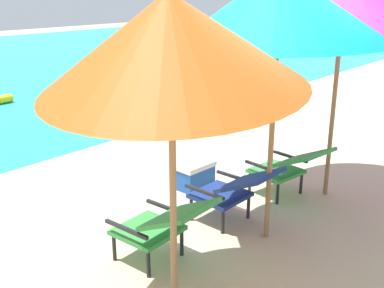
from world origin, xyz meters
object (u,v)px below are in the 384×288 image
(lounge_chair_center, at_px, (234,188))
(cooler_box, at_px, (194,175))
(beach_umbrella_left, at_px, (171,42))
(lounge_chair_right, at_px, (289,165))
(beach_umbrella_center, at_px, (279,7))
(beach_umbrella_right, at_px, (343,9))
(lounge_chair_left, at_px, (162,223))

(lounge_chair_center, relative_size, cooler_box, 1.82)
(lounge_chair_center, distance_m, beach_umbrella_left, 2.17)
(lounge_chair_right, bearing_deg, beach_umbrella_center, -161.57)
(beach_umbrella_right, bearing_deg, lounge_chair_center, 164.01)
(beach_umbrella_left, height_order, beach_umbrella_right, beach_umbrella_right)
(beach_umbrella_left, relative_size, beach_umbrella_right, 0.77)
(lounge_chair_left, relative_size, lounge_chair_center, 1.02)
(lounge_chair_left, height_order, beach_umbrella_right, beach_umbrella_right)
(beach_umbrella_left, xyz_separation_m, cooler_box, (1.85, 1.40, -1.85))
(lounge_chair_center, bearing_deg, lounge_chair_left, 178.35)
(beach_umbrella_left, distance_m, beach_umbrella_center, 1.41)
(beach_umbrella_right, bearing_deg, lounge_chair_left, 170.05)
(lounge_chair_left, height_order, cooler_box, lounge_chair_left)
(beach_umbrella_center, bearing_deg, lounge_chair_left, 157.32)
(beach_umbrella_left, xyz_separation_m, beach_umbrella_right, (2.72, 0.08, 0.11))
(lounge_chair_right, xyz_separation_m, cooler_box, (-0.47, 1.02, -0.24))
(lounge_chair_left, relative_size, beach_umbrella_right, 0.29)
(lounge_chair_left, height_order, lounge_chair_center, same)
(lounge_chair_left, distance_m, cooler_box, 1.75)
(lounge_chair_left, height_order, beach_umbrella_left, beach_umbrella_left)
(lounge_chair_left, xyz_separation_m, beach_umbrella_center, (1.02, -0.43, 1.78))
(beach_umbrella_right, bearing_deg, beach_umbrella_center, -179.35)
(lounge_chair_left, bearing_deg, lounge_chair_center, -1.65)
(lounge_chair_left, distance_m, beach_umbrella_center, 2.09)
(lounge_chair_center, height_order, lounge_chair_right, same)
(lounge_chair_left, bearing_deg, beach_umbrella_right, -9.95)
(lounge_chair_right, bearing_deg, cooler_box, 114.87)
(lounge_chair_right, relative_size, beach_umbrella_right, 0.30)
(lounge_chair_right, distance_m, cooler_box, 1.15)
(lounge_chair_center, relative_size, beach_umbrella_right, 0.28)
(lounge_chair_left, relative_size, beach_umbrella_center, 0.35)
(lounge_chair_left, xyz_separation_m, beach_umbrella_left, (-0.37, -0.49, 1.61))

